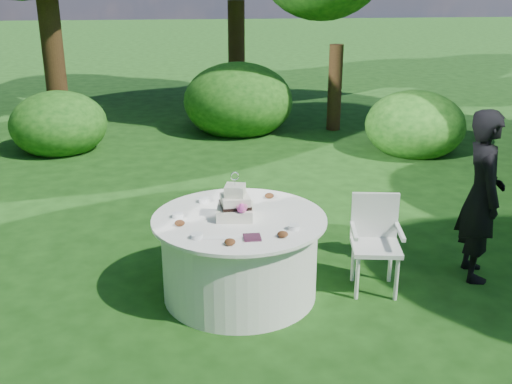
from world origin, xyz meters
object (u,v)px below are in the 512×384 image
napkins (252,237)px  cake (235,206)px  table (240,256)px  chair (375,236)px  guest (482,196)px

napkins → cake: cake is taller
table → cake: cake is taller
table → chair: chair is taller
table → chair: bearing=0.4°
guest → cake: (-2.35, -0.12, 0.05)m
cake → napkins: bearing=-78.3°
table → cake: size_ratio=3.66×
cake → chair: (1.30, 0.02, -0.36)m
cake → guest: bearing=2.9°
napkins → chair: (1.20, 0.48, -0.26)m
guest → cake: size_ratio=3.90×
guest → chair: bearing=107.0°
napkins → chair: size_ratio=0.16×
cake → chair: 1.35m
napkins → table: 0.62m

